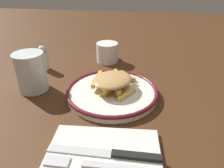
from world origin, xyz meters
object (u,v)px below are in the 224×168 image
at_px(coffee_mug, 107,52).
at_px(fork, 93,165).
at_px(plate, 112,92).
at_px(salt_shaker, 43,58).
at_px(napkin, 103,156).
at_px(fries_heap, 113,81).
at_px(water_glass, 30,73).
at_px(knife, 114,154).

bearing_deg(coffee_mug, fork, -173.43).
height_order(plate, salt_shaker, salt_shaker).
bearing_deg(salt_shaker, napkin, -142.71).
xyz_separation_m(fries_heap, coffee_mug, (0.23, 0.05, -0.00)).
bearing_deg(fries_heap, water_glass, 93.72).
relative_size(knife, salt_shaker, 2.49).
relative_size(napkin, coffee_mug, 2.03).
relative_size(fries_heap, knife, 0.90).
distance_m(plate, salt_shaker, 0.29).
xyz_separation_m(knife, water_glass, (0.22, 0.26, 0.04)).
relative_size(water_glass, salt_shaker, 1.31).
relative_size(napkin, fork, 1.19).
relative_size(fork, knife, 0.84).
relative_size(fork, coffee_mug, 1.71).
bearing_deg(salt_shaker, plate, -118.14).
distance_m(fork, water_glass, 0.34).
relative_size(napkin, water_glass, 1.90).
height_order(plate, water_glass, water_glass).
bearing_deg(fork, water_glass, 43.45).
bearing_deg(fork, napkin, -23.42).
relative_size(fries_heap, napkin, 0.90).
bearing_deg(napkin, coffee_mug, 8.47).
distance_m(fork, coffee_mug, 0.49).
distance_m(fork, salt_shaker, 0.47).
xyz_separation_m(fork, coffee_mug, (0.49, 0.06, 0.02)).
bearing_deg(water_glass, plate, -89.22).
xyz_separation_m(napkin, salt_shaker, (0.36, 0.27, 0.04)).
height_order(knife, water_glass, water_glass).
height_order(napkin, fork, fork).
distance_m(plate, knife, 0.22).
xyz_separation_m(coffee_mug, salt_shaker, (-0.10, 0.20, 0.01)).
distance_m(fork, knife, 0.04).
relative_size(fork, water_glass, 1.60).
height_order(napkin, water_glass, water_glass).
height_order(knife, salt_shaker, salt_shaker).
relative_size(fries_heap, coffee_mug, 1.84).
xyz_separation_m(plate, coffee_mug, (0.24, 0.05, 0.02)).
height_order(knife, coffee_mug, coffee_mug).
height_order(fries_heap, coffee_mug, coffee_mug).
xyz_separation_m(plate, napkin, (-0.22, -0.02, -0.01)).
distance_m(plate, water_glass, 0.23).
bearing_deg(knife, fork, 132.34).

